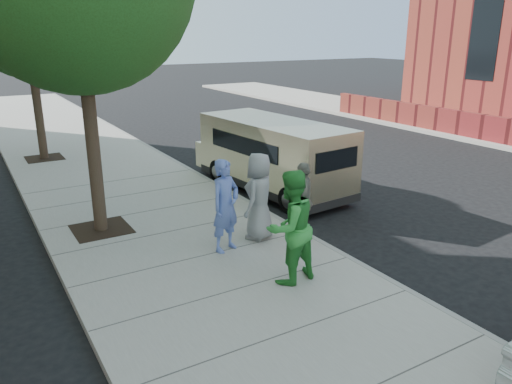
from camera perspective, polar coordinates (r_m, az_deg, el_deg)
ground at (r=10.28m, az=-1.18°, el=-6.87°), size 120.00×120.00×0.00m
sidewalk at (r=9.84m, az=-6.29°, el=-7.68°), size 5.00×60.00×0.15m
curb_face at (r=10.97m, az=5.38°, el=-4.88°), size 0.12×60.00×0.16m
tree_far at (r=18.29m, az=-24.73°, el=18.12°), size 3.92×3.80×6.49m
parking_meter at (r=11.65m, az=0.69°, el=1.76°), size 0.26×0.09×1.28m
van at (r=13.96m, az=1.76°, el=4.37°), size 2.25×5.50×1.99m
person_officer at (r=9.72m, az=-3.51°, el=-1.57°), size 0.78×0.64×1.85m
person_green_shirt at (r=8.47m, az=3.94°, el=-4.03°), size 1.07×0.89×1.99m
person_gray_shirt at (r=10.29m, az=0.36°, el=-0.50°), size 1.06×1.00×1.82m
person_striped_polo at (r=10.31m, az=5.39°, el=-1.05°), size 0.90×1.02×1.65m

